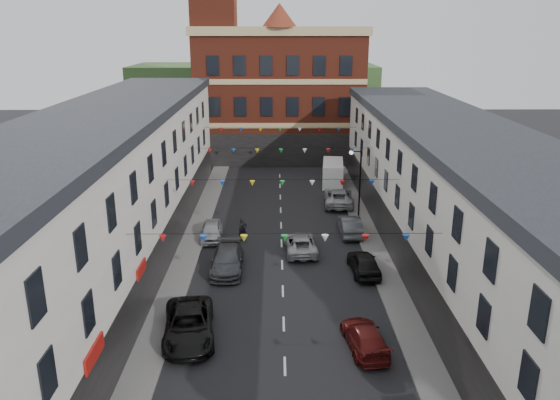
{
  "coord_description": "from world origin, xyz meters",
  "views": [
    {
      "loc": [
        -0.41,
        -31.05,
        15.87
      ],
      "look_at": [
        -0.13,
        6.97,
        3.83
      ],
      "focal_mm": 35.0,
      "sensor_mm": 36.0,
      "label": 1
    }
  ],
  "objects_px": {
    "car_right_d": "(364,263)",
    "car_left_e": "(211,231)",
    "street_lamp": "(357,174)",
    "car_right_e": "(350,225)",
    "white_van": "(333,173)",
    "moving_car": "(300,243)",
    "car_left_c": "(189,325)",
    "car_right_c": "(365,337)",
    "car_right_f": "(338,197)",
    "pedestrian": "(243,230)",
    "car_left_d": "(227,260)"
  },
  "relations": [
    {
      "from": "car_left_e",
      "to": "car_right_f",
      "type": "distance_m",
      "value": 13.87
    },
    {
      "from": "car_left_c",
      "to": "pedestrian",
      "type": "bearing_deg",
      "value": 74.08
    },
    {
      "from": "pedestrian",
      "to": "car_right_c",
      "type": "bearing_deg",
      "value": -82.5
    },
    {
      "from": "car_left_c",
      "to": "street_lamp",
      "type": "bearing_deg",
      "value": 51.66
    },
    {
      "from": "car_left_e",
      "to": "car_right_d",
      "type": "height_order",
      "value": "car_right_d"
    },
    {
      "from": "moving_car",
      "to": "white_van",
      "type": "bearing_deg",
      "value": -106.25
    },
    {
      "from": "street_lamp",
      "to": "car_right_c",
      "type": "relative_size",
      "value": 1.35
    },
    {
      "from": "street_lamp",
      "to": "white_van",
      "type": "relative_size",
      "value": 1.11
    },
    {
      "from": "pedestrian",
      "to": "street_lamp",
      "type": "bearing_deg",
      "value": 12.12
    },
    {
      "from": "car_right_f",
      "to": "moving_car",
      "type": "height_order",
      "value": "car_right_f"
    },
    {
      "from": "car_right_c",
      "to": "car_right_e",
      "type": "height_order",
      "value": "car_right_e"
    },
    {
      "from": "car_left_c",
      "to": "car_right_c",
      "type": "distance_m",
      "value": 9.28
    },
    {
      "from": "car_right_e",
      "to": "moving_car",
      "type": "relative_size",
      "value": 0.94
    },
    {
      "from": "street_lamp",
      "to": "car_right_e",
      "type": "relative_size",
      "value": 1.32
    },
    {
      "from": "car_right_e",
      "to": "white_van",
      "type": "height_order",
      "value": "white_van"
    },
    {
      "from": "white_van",
      "to": "street_lamp",
      "type": "bearing_deg",
      "value": -79.22
    },
    {
      "from": "street_lamp",
      "to": "car_right_e",
      "type": "distance_m",
      "value": 5.27
    },
    {
      "from": "car_left_e",
      "to": "moving_car",
      "type": "bearing_deg",
      "value": -23.54
    },
    {
      "from": "street_lamp",
      "to": "white_van",
      "type": "bearing_deg",
      "value": 95.04
    },
    {
      "from": "car_right_f",
      "to": "car_right_c",
      "type": "bearing_deg",
      "value": 91.17
    },
    {
      "from": "car_right_f",
      "to": "white_van",
      "type": "xyz_separation_m",
      "value": [
        0.18,
        7.22,
        0.42
      ]
    },
    {
      "from": "car_left_c",
      "to": "moving_car",
      "type": "height_order",
      "value": "car_left_c"
    },
    {
      "from": "car_right_e",
      "to": "moving_car",
      "type": "bearing_deg",
      "value": 40.35
    },
    {
      "from": "moving_car",
      "to": "car_left_c",
      "type": "bearing_deg",
      "value": 57.78
    },
    {
      "from": "car_left_c",
      "to": "moving_car",
      "type": "distance_m",
      "value": 13.36
    },
    {
      "from": "car_right_d",
      "to": "white_van",
      "type": "distance_m",
      "value": 22.15
    },
    {
      "from": "street_lamp",
      "to": "car_left_c",
      "type": "bearing_deg",
      "value": -120.95
    },
    {
      "from": "street_lamp",
      "to": "car_left_d",
      "type": "height_order",
      "value": "street_lamp"
    },
    {
      "from": "street_lamp",
      "to": "car_left_c",
      "type": "relative_size",
      "value": 1.06
    },
    {
      "from": "car_right_d",
      "to": "car_left_e",
      "type": "bearing_deg",
      "value": -33.38
    },
    {
      "from": "car_right_f",
      "to": "street_lamp",
      "type": "bearing_deg",
      "value": 111.92
    },
    {
      "from": "pedestrian",
      "to": "car_right_f",
      "type": "bearing_deg",
      "value": 29.15
    },
    {
      "from": "car_left_c",
      "to": "car_left_e",
      "type": "relative_size",
      "value": 1.42
    },
    {
      "from": "car_right_c",
      "to": "moving_car",
      "type": "bearing_deg",
      "value": -84.71
    },
    {
      "from": "car_left_d",
      "to": "pedestrian",
      "type": "distance_m",
      "value": 5.33
    },
    {
      "from": "car_left_d",
      "to": "moving_car",
      "type": "bearing_deg",
      "value": 31.29
    },
    {
      "from": "car_left_e",
      "to": "car_right_e",
      "type": "distance_m",
      "value": 11.04
    },
    {
      "from": "street_lamp",
      "to": "car_right_e",
      "type": "bearing_deg",
      "value": -104.43
    },
    {
      "from": "car_left_d",
      "to": "white_van",
      "type": "xyz_separation_m",
      "value": [
        9.35,
        21.61,
        0.44
      ]
    },
    {
      "from": "street_lamp",
      "to": "car_right_f",
      "type": "height_order",
      "value": "street_lamp"
    },
    {
      "from": "car_left_c",
      "to": "pedestrian",
      "type": "relative_size",
      "value": 3.0
    },
    {
      "from": "moving_car",
      "to": "car_right_c",
      "type": "bearing_deg",
      "value": 98.87
    },
    {
      "from": "car_right_e",
      "to": "car_right_f",
      "type": "height_order",
      "value": "car_right_f"
    },
    {
      "from": "car_right_e",
      "to": "pedestrian",
      "type": "xyz_separation_m",
      "value": [
        -8.5,
        -1.49,
        0.2
      ]
    },
    {
      "from": "car_left_d",
      "to": "car_right_f",
      "type": "distance_m",
      "value": 17.06
    },
    {
      "from": "car_left_e",
      "to": "pedestrian",
      "type": "relative_size",
      "value": 2.12
    },
    {
      "from": "car_left_d",
      "to": "white_van",
      "type": "distance_m",
      "value": 23.55
    },
    {
      "from": "white_van",
      "to": "pedestrian",
      "type": "relative_size",
      "value": 2.85
    },
    {
      "from": "car_right_e",
      "to": "street_lamp",
      "type": "bearing_deg",
      "value": -105.19
    },
    {
      "from": "white_van",
      "to": "car_left_c",
      "type": "bearing_deg",
      "value": -103.76
    }
  ]
}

